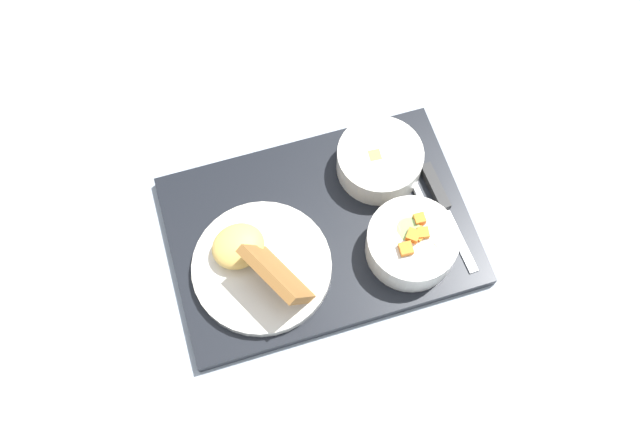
# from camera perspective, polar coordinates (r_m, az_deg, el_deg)

# --- Properties ---
(ground_plane) EXTENTS (4.00, 4.00, 0.00)m
(ground_plane) POSITION_cam_1_polar(r_m,az_deg,el_deg) (1.03, 0.00, -1.09)
(ground_plane) COLOR #99A3AD
(serving_tray) EXTENTS (0.48, 0.36, 0.02)m
(serving_tray) POSITION_cam_1_polar(r_m,az_deg,el_deg) (1.02, 0.00, -0.88)
(serving_tray) COLOR black
(serving_tray) RESTS_ON ground_plane
(bowl_salad) EXTENTS (0.13, 0.13, 0.06)m
(bowl_salad) POSITION_cam_1_polar(r_m,az_deg,el_deg) (0.98, 7.74, -1.91)
(bowl_salad) COLOR silver
(bowl_salad) RESTS_ON serving_tray
(bowl_soup) EXTENTS (0.13, 0.13, 0.05)m
(bowl_soup) POSITION_cam_1_polar(r_m,az_deg,el_deg) (1.04, 5.04, 5.09)
(bowl_soup) COLOR silver
(bowl_soup) RESTS_ON serving_tray
(plate_main) EXTENTS (0.20, 0.20, 0.10)m
(plate_main) POSITION_cam_1_polar(r_m,az_deg,el_deg) (0.98, -5.07, -3.73)
(plate_main) COLOR silver
(plate_main) RESTS_ON serving_tray
(knife) EXTENTS (0.03, 0.18, 0.02)m
(knife) POSITION_cam_1_polar(r_m,az_deg,el_deg) (1.04, 10.01, 1.99)
(knife) COLOR silver
(knife) RESTS_ON serving_tray
(spoon) EXTENTS (0.04, 0.14, 0.01)m
(spoon) POSITION_cam_1_polar(r_m,az_deg,el_deg) (1.02, 9.47, -0.43)
(spoon) COLOR silver
(spoon) RESTS_ON serving_tray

